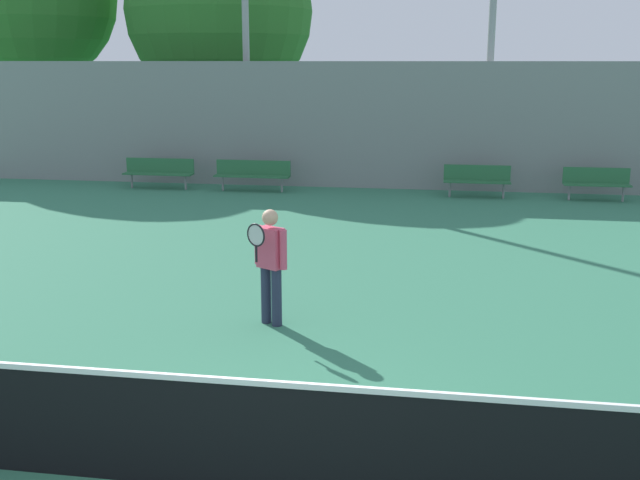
# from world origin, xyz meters

# --- Properties ---
(tennis_net) EXTENTS (10.41, 0.09, 1.02)m
(tennis_net) POSITION_xyz_m (0.00, 0.00, 0.52)
(tennis_net) COLOR black
(tennis_net) RESTS_ON ground_plane
(tennis_player) EXTENTS (0.53, 0.51, 1.61)m
(tennis_player) POSITION_xyz_m (-0.97, 4.05, 0.91)
(tennis_player) COLOR #282D47
(tennis_player) RESTS_ON ground_plane
(bench_courtside_near) EXTENTS (2.00, 0.40, 0.84)m
(bench_courtside_near) POSITION_xyz_m (-6.60, 14.55, 0.52)
(bench_courtside_near) COLOR #28663D
(bench_courtside_near) RESTS_ON ground_plane
(bench_courtside_far) EXTENTS (2.10, 0.40, 0.84)m
(bench_courtside_far) POSITION_xyz_m (-3.88, 14.55, 0.52)
(bench_courtside_far) COLOR #28663D
(bench_courtside_far) RESTS_ON ground_plane
(bench_adjacent_court) EXTENTS (1.67, 0.40, 0.84)m
(bench_adjacent_court) POSITION_xyz_m (5.25, 14.55, 0.51)
(bench_adjacent_court) COLOR #28663D
(bench_adjacent_court) RESTS_ON ground_plane
(bench_by_gate) EXTENTS (1.74, 0.40, 0.84)m
(bench_by_gate) POSITION_xyz_m (2.22, 14.55, 0.51)
(bench_by_gate) COLOR #28663D
(bench_by_gate) RESTS_ON ground_plane
(back_fence) EXTENTS (28.41, 0.06, 3.52)m
(back_fence) POSITION_xyz_m (0.00, 15.52, 1.76)
(back_fence) COLOR gray
(back_fence) RESTS_ON ground_plane
(tree_green_tall) EXTENTS (6.40, 6.40, 8.39)m
(tree_green_tall) POSITION_xyz_m (-6.41, 20.32, 5.18)
(tree_green_tall) COLOR brown
(tree_green_tall) RESTS_ON ground_plane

